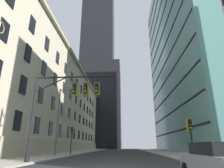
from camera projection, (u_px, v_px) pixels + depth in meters
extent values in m
cube|color=#BCAF93|center=(37.00, 103.00, 46.05)|extent=(17.95, 74.41, 22.37)
cube|color=tan|center=(77.00, 63.00, 48.74)|extent=(0.70, 74.41, 0.60)
cube|color=tan|center=(72.00, 147.00, 42.38)|extent=(0.50, 74.41, 2.20)
cube|color=black|center=(18.00, 121.00, 21.26)|extent=(0.14, 1.40, 2.20)
cube|color=black|center=(37.00, 125.00, 26.00)|extent=(0.14, 1.40, 2.20)
cube|color=black|center=(51.00, 128.00, 30.75)|extent=(0.14, 1.40, 2.20)
cube|color=black|center=(61.00, 131.00, 35.49)|extent=(0.14, 1.40, 2.20)
cube|color=black|center=(68.00, 132.00, 40.24)|extent=(0.14, 1.40, 2.20)
cube|color=black|center=(74.00, 134.00, 44.98)|extent=(0.14, 1.40, 2.20)
cube|color=black|center=(79.00, 135.00, 49.73)|extent=(0.14, 1.40, 2.20)
cube|color=black|center=(83.00, 136.00, 54.47)|extent=(0.14, 1.40, 2.20)
cube|color=black|center=(86.00, 137.00, 59.22)|extent=(0.14, 1.40, 2.20)
cube|color=black|center=(89.00, 137.00, 63.96)|extent=(0.14, 1.40, 2.20)
cube|color=black|center=(92.00, 138.00, 68.71)|extent=(0.14, 1.40, 2.20)
cube|color=black|center=(23.00, 85.00, 22.56)|extent=(0.14, 1.40, 2.20)
cube|color=black|center=(41.00, 96.00, 27.30)|extent=(0.14, 1.40, 2.20)
cube|color=black|center=(53.00, 103.00, 32.05)|extent=(0.14, 1.40, 2.20)
cube|color=black|center=(62.00, 108.00, 36.79)|extent=(0.14, 1.40, 2.20)
cube|color=black|center=(70.00, 113.00, 41.54)|extent=(0.14, 1.40, 2.20)
cube|color=black|center=(75.00, 116.00, 46.28)|extent=(0.14, 1.40, 2.20)
cube|color=black|center=(80.00, 119.00, 51.03)|extent=(0.14, 1.40, 2.20)
cube|color=black|center=(84.00, 121.00, 55.77)|extent=(0.14, 1.40, 2.20)
cube|color=black|center=(87.00, 123.00, 60.52)|extent=(0.14, 1.40, 2.20)
cube|color=black|center=(90.00, 125.00, 65.26)|extent=(0.14, 1.40, 2.20)
cube|color=black|center=(92.00, 126.00, 70.01)|extent=(0.14, 1.40, 2.20)
cube|color=black|center=(4.00, 30.00, 19.11)|extent=(0.14, 1.40, 2.20)
cube|color=black|center=(28.00, 53.00, 23.86)|extent=(0.14, 1.40, 2.20)
cube|color=black|center=(44.00, 69.00, 28.60)|extent=(0.14, 1.40, 2.20)
cube|color=black|center=(56.00, 80.00, 33.35)|extent=(0.14, 1.40, 2.20)
cube|color=black|center=(64.00, 88.00, 38.09)|extent=(0.14, 1.40, 2.20)
cube|color=black|center=(71.00, 94.00, 42.84)|extent=(0.14, 1.40, 2.20)
cube|color=black|center=(76.00, 99.00, 47.58)|extent=(0.14, 1.40, 2.20)
cube|color=black|center=(81.00, 104.00, 52.33)|extent=(0.14, 1.40, 2.20)
cube|color=black|center=(84.00, 107.00, 57.07)|extent=(0.14, 1.40, 2.20)
cube|color=black|center=(87.00, 110.00, 61.82)|extent=(0.14, 1.40, 2.20)
cube|color=black|center=(90.00, 113.00, 66.56)|extent=(0.14, 1.40, 2.20)
cube|color=black|center=(92.00, 115.00, 71.31)|extent=(0.14, 1.40, 2.20)
cube|color=black|center=(32.00, 25.00, 25.16)|extent=(0.14, 1.40, 2.20)
cube|color=black|center=(47.00, 44.00, 29.90)|extent=(0.14, 1.40, 2.20)
cube|color=black|center=(58.00, 58.00, 34.65)|extent=(0.14, 1.40, 2.20)
cube|color=black|center=(66.00, 68.00, 39.39)|extent=(0.14, 1.40, 2.20)
cube|color=black|center=(72.00, 77.00, 44.14)|extent=(0.14, 1.40, 2.20)
cube|color=black|center=(77.00, 83.00, 48.88)|extent=(0.14, 1.40, 2.20)
cube|color=black|center=(81.00, 89.00, 53.63)|extent=(0.14, 1.40, 2.20)
cube|color=black|center=(85.00, 94.00, 58.37)|extent=(0.14, 1.40, 2.20)
cube|color=black|center=(88.00, 97.00, 63.12)|extent=(0.14, 1.40, 2.20)
cube|color=black|center=(90.00, 101.00, 67.86)|extent=(0.14, 1.40, 2.20)
cube|color=black|center=(93.00, 104.00, 72.61)|extent=(0.14, 1.40, 2.20)
torus|color=olive|center=(0.00, 27.00, 18.35)|extent=(0.12, 1.36, 1.36)
cube|color=black|center=(1.00, 28.00, 18.46)|extent=(0.03, 0.35, 0.22)
cube|color=black|center=(97.00, 106.00, 93.60)|extent=(23.58, 23.58, 39.51)
cube|color=black|center=(99.00, 23.00, 108.60)|extent=(16.50, 16.50, 57.47)
cube|color=slate|center=(192.00, 49.00, 46.72)|extent=(14.03, 40.65, 47.98)
cube|color=black|center=(171.00, 133.00, 40.96)|extent=(0.12, 39.65, 0.24)
cube|color=black|center=(169.00, 114.00, 42.20)|extent=(0.12, 39.65, 0.24)
cube|color=black|center=(167.00, 97.00, 43.43)|extent=(0.12, 39.65, 0.24)
cube|color=black|center=(166.00, 80.00, 44.67)|extent=(0.12, 39.65, 0.24)
cube|color=black|center=(164.00, 65.00, 45.91)|extent=(0.12, 39.65, 0.24)
cube|color=black|center=(163.00, 50.00, 47.15)|extent=(0.12, 39.65, 0.24)
cube|color=black|center=(162.00, 36.00, 48.38)|extent=(0.12, 39.65, 0.24)
cube|color=black|center=(160.00, 23.00, 49.62)|extent=(0.12, 39.65, 0.24)
cube|color=black|center=(159.00, 10.00, 50.86)|extent=(0.12, 39.65, 0.24)
cylinder|color=black|center=(32.00, 116.00, 15.44)|extent=(0.20, 0.20, 7.03)
cylinder|color=black|center=(27.00, 159.00, 14.43)|extent=(0.36, 0.36, 0.50)
cylinder|color=black|center=(76.00, 77.00, 16.25)|extent=(6.85, 0.14, 0.14)
cylinder|color=black|center=(52.00, 84.00, 16.18)|extent=(2.82, 0.10, 1.43)
cylinder|color=black|center=(75.00, 80.00, 16.16)|extent=(0.04, 0.04, 0.60)
cube|color=black|center=(74.00, 89.00, 15.93)|extent=(0.30, 0.30, 0.90)
cube|color=olive|center=(75.00, 89.00, 16.09)|extent=(0.40, 0.40, 1.04)
sphere|color=#450808|center=(74.00, 85.00, 15.86)|extent=(0.20, 0.20, 0.20)
sphere|color=#4B3A08|center=(74.00, 88.00, 15.77)|extent=(0.20, 0.20, 0.20)
sphere|color=green|center=(74.00, 91.00, 15.69)|extent=(0.20, 0.20, 0.20)
cylinder|color=black|center=(86.00, 80.00, 16.10)|extent=(0.04, 0.04, 0.60)
cube|color=black|center=(86.00, 89.00, 15.87)|extent=(0.30, 0.30, 0.90)
cube|color=olive|center=(86.00, 89.00, 16.03)|extent=(0.40, 0.40, 1.04)
sphere|color=#450808|center=(85.00, 85.00, 15.80)|extent=(0.20, 0.20, 0.20)
sphere|color=#4B3A08|center=(85.00, 88.00, 15.72)|extent=(0.20, 0.20, 0.20)
sphere|color=green|center=(85.00, 91.00, 15.63)|extent=(0.20, 0.20, 0.20)
cylinder|color=black|center=(97.00, 80.00, 16.05)|extent=(0.04, 0.04, 0.60)
cube|color=black|center=(97.00, 88.00, 15.81)|extent=(0.30, 0.30, 0.90)
cube|color=olive|center=(97.00, 89.00, 15.98)|extent=(0.40, 0.40, 1.04)
sphere|color=#450808|center=(97.00, 85.00, 15.75)|extent=(0.20, 0.20, 0.20)
sphere|color=#4B3A08|center=(96.00, 88.00, 15.66)|extent=(0.20, 0.20, 0.20)
sphere|color=green|center=(96.00, 91.00, 15.58)|extent=(0.20, 0.20, 0.20)
cylinder|color=black|center=(192.00, 139.00, 15.95)|extent=(0.12, 0.12, 3.39)
cube|color=black|center=(190.00, 125.00, 16.32)|extent=(0.30, 0.30, 0.90)
cube|color=olive|center=(189.00, 125.00, 16.49)|extent=(0.40, 0.40, 1.04)
sphere|color=#450808|center=(190.00, 121.00, 16.26)|extent=(0.20, 0.20, 0.20)
sphere|color=#4B3A08|center=(190.00, 125.00, 16.17)|extent=(0.20, 0.20, 0.20)
sphere|color=green|center=(191.00, 128.00, 16.09)|extent=(0.20, 0.20, 0.20)
cylinder|color=black|center=(71.00, 140.00, 26.63)|extent=(0.12, 0.12, 3.76)
cube|color=black|center=(72.00, 130.00, 27.06)|extent=(0.30, 0.30, 0.90)
cube|color=olive|center=(72.00, 130.00, 27.22)|extent=(0.40, 0.40, 1.04)
sphere|color=#450808|center=(72.00, 128.00, 27.00)|extent=(0.20, 0.20, 0.20)
sphere|color=#4B3A08|center=(72.00, 130.00, 26.91)|extent=(0.20, 0.20, 0.20)
sphere|color=green|center=(71.00, 132.00, 26.82)|extent=(0.20, 0.20, 0.20)
cylinder|color=#47474C|center=(58.00, 121.00, 24.86)|extent=(0.18, 0.18, 8.63)
cylinder|color=#47474C|center=(67.00, 90.00, 26.09)|extent=(1.90, 0.10, 0.10)
ellipsoid|color=#EFE5C6|center=(74.00, 91.00, 26.00)|extent=(0.56, 0.32, 0.24)
cube|color=gray|center=(223.00, 166.00, 6.92)|extent=(1.90, 4.29, 0.80)
cube|color=black|center=(223.00, 149.00, 6.91)|extent=(1.74, 2.32, 0.46)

